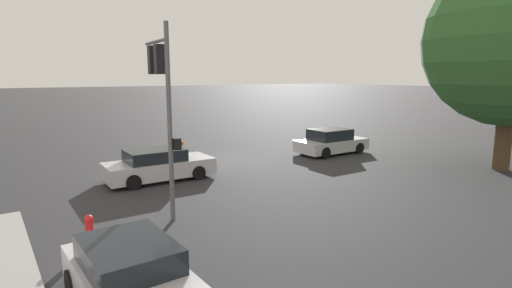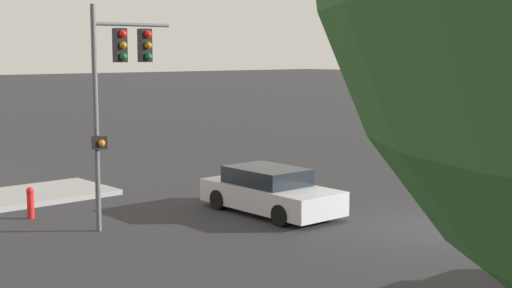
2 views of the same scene
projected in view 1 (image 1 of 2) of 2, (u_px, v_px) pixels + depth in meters
ground_plane at (222, 160)px, 21.30m from camera, size 300.00×300.00×0.00m
traffic_signal at (163, 85)px, 12.32m from camera, size 0.52×2.42×5.98m
crossing_car_0 at (331, 142)px, 22.94m from camera, size 4.27×2.06×1.43m
crossing_car_1 at (159, 165)px, 17.10m from camera, size 4.57×2.06×1.35m
parked_car_0 at (132, 280)px, 7.51m from camera, size 1.92×3.90×1.36m
fire_hydrant at (89, 231)px, 10.29m from camera, size 0.22×0.22×0.92m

